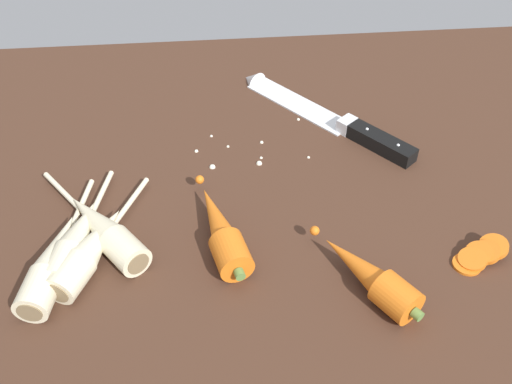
{
  "coord_description": "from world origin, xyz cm",
  "views": [
    {
      "loc": [
        -5.24,
        -57.48,
        51.9
      ],
      "look_at": [
        0.0,
        -2.0,
        1.5
      ],
      "focal_mm": 39.45,
      "sensor_mm": 36.0,
      "label": 1
    }
  ],
  "objects_px": {
    "chefs_knife": "(318,112)",
    "whole_carrot_second": "(370,276)",
    "whole_carrot": "(221,231)",
    "parsnip_front": "(104,230)",
    "parsnip_mid_left": "(90,249)",
    "parsnip_mid_right": "(53,261)",
    "carrot_slice_stack": "(480,255)",
    "parsnip_back": "(76,240)"
  },
  "relations": [
    {
      "from": "parsnip_mid_left",
      "to": "parsnip_mid_right",
      "type": "xyz_separation_m",
      "value": [
        -0.04,
        -0.01,
        -0.0
      ]
    },
    {
      "from": "whole_carrot",
      "to": "parsnip_back",
      "type": "bearing_deg",
      "value": 179.45
    },
    {
      "from": "parsnip_front",
      "to": "whole_carrot_second",
      "type": "bearing_deg",
      "value": -18.65
    },
    {
      "from": "parsnip_mid_right",
      "to": "parsnip_mid_left",
      "type": "bearing_deg",
      "value": 19.59
    },
    {
      "from": "whole_carrot_second",
      "to": "parsnip_mid_left",
      "type": "height_order",
      "value": "whole_carrot_second"
    },
    {
      "from": "parsnip_mid_left",
      "to": "whole_carrot_second",
      "type": "bearing_deg",
      "value": -12.8
    },
    {
      "from": "parsnip_front",
      "to": "parsnip_back",
      "type": "xyz_separation_m",
      "value": [
        -0.03,
        -0.01,
        0.0
      ]
    },
    {
      "from": "parsnip_mid_left",
      "to": "parsnip_mid_right",
      "type": "height_order",
      "value": "same"
    },
    {
      "from": "parsnip_mid_left",
      "to": "parsnip_back",
      "type": "relative_size",
      "value": 1.02
    },
    {
      "from": "whole_carrot",
      "to": "carrot_slice_stack",
      "type": "distance_m",
      "value": 0.31
    },
    {
      "from": "parsnip_back",
      "to": "carrot_slice_stack",
      "type": "bearing_deg",
      "value": -7.04
    },
    {
      "from": "parsnip_front",
      "to": "parsnip_mid_left",
      "type": "height_order",
      "value": "same"
    },
    {
      "from": "parsnip_front",
      "to": "whole_carrot",
      "type": "bearing_deg",
      "value": -6.56
    },
    {
      "from": "parsnip_mid_left",
      "to": "carrot_slice_stack",
      "type": "xyz_separation_m",
      "value": [
        0.47,
        -0.04,
        -0.01
      ]
    },
    {
      "from": "parsnip_front",
      "to": "carrot_slice_stack",
      "type": "bearing_deg",
      "value": -9.37
    },
    {
      "from": "whole_carrot_second",
      "to": "parsnip_mid_left",
      "type": "xyz_separation_m",
      "value": [
        -0.32,
        0.07,
        -0.0
      ]
    },
    {
      "from": "whole_carrot",
      "to": "parsnip_mid_right",
      "type": "relative_size",
      "value": 0.8
    },
    {
      "from": "whole_carrot",
      "to": "parsnip_front",
      "type": "height_order",
      "value": "whole_carrot"
    },
    {
      "from": "parsnip_front",
      "to": "parsnip_mid_left",
      "type": "xyz_separation_m",
      "value": [
        -0.01,
        -0.03,
        0.0
      ]
    },
    {
      "from": "chefs_knife",
      "to": "whole_carrot_second",
      "type": "xyz_separation_m",
      "value": [
        -0.0,
        -0.35,
        0.01
      ]
    },
    {
      "from": "parsnip_mid_right",
      "to": "parsnip_front",
      "type": "bearing_deg",
      "value": 40.45
    },
    {
      "from": "parsnip_mid_left",
      "to": "carrot_slice_stack",
      "type": "bearing_deg",
      "value": -5.33
    },
    {
      "from": "parsnip_mid_right",
      "to": "parsnip_back",
      "type": "relative_size",
      "value": 1.13
    },
    {
      "from": "carrot_slice_stack",
      "to": "parsnip_mid_right",
      "type": "bearing_deg",
      "value": 176.76
    },
    {
      "from": "chefs_knife",
      "to": "parsnip_mid_right",
      "type": "bearing_deg",
      "value": -141.41
    },
    {
      "from": "whole_carrot",
      "to": "chefs_knife",
      "type": "bearing_deg",
      "value": 57.32
    },
    {
      "from": "whole_carrot",
      "to": "parsnip_front",
      "type": "distance_m",
      "value": 0.14
    },
    {
      "from": "chefs_knife",
      "to": "whole_carrot_second",
      "type": "height_order",
      "value": "whole_carrot_second"
    },
    {
      "from": "chefs_knife",
      "to": "parsnip_front",
      "type": "distance_m",
      "value": 0.4
    },
    {
      "from": "chefs_knife",
      "to": "parsnip_mid_left",
      "type": "distance_m",
      "value": 0.43
    },
    {
      "from": "carrot_slice_stack",
      "to": "parsnip_mid_left",
      "type": "bearing_deg",
      "value": 174.67
    },
    {
      "from": "parsnip_mid_left",
      "to": "carrot_slice_stack",
      "type": "relative_size",
      "value": 2.86
    },
    {
      "from": "parsnip_mid_left",
      "to": "carrot_slice_stack",
      "type": "height_order",
      "value": "parsnip_mid_left"
    },
    {
      "from": "parsnip_mid_left",
      "to": "parsnip_front",
      "type": "bearing_deg",
      "value": 68.12
    },
    {
      "from": "chefs_knife",
      "to": "carrot_slice_stack",
      "type": "height_order",
      "value": "same"
    },
    {
      "from": "whole_carrot",
      "to": "whole_carrot_second",
      "type": "xyz_separation_m",
      "value": [
        0.17,
        -0.09,
        -0.0
      ]
    },
    {
      "from": "whole_carrot",
      "to": "carrot_slice_stack",
      "type": "xyz_separation_m",
      "value": [
        0.31,
        -0.06,
        -0.01
      ]
    },
    {
      "from": "parsnip_front",
      "to": "parsnip_back",
      "type": "height_order",
      "value": "same"
    },
    {
      "from": "whole_carrot_second",
      "to": "carrot_slice_stack",
      "type": "distance_m",
      "value": 0.15
    },
    {
      "from": "whole_carrot_second",
      "to": "parsnip_front",
      "type": "xyz_separation_m",
      "value": [
        -0.31,
        0.1,
        -0.0
      ]
    },
    {
      "from": "chefs_knife",
      "to": "carrot_slice_stack",
      "type": "relative_size",
      "value": 4.05
    },
    {
      "from": "whole_carrot",
      "to": "whole_carrot_second",
      "type": "relative_size",
      "value": 1.24
    }
  ]
}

